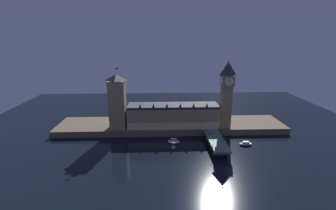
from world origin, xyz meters
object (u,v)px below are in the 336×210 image
boat_upstream (174,142)px  boat_downstream (246,144)px  pedestrian_near_rail (213,145)px  car_northbound_lead (210,134)px  victoria_tower (117,101)px  pedestrian_mid_walk (223,138)px  street_lamp_near (213,143)px  street_lamp_mid (224,135)px  pedestrian_far_rail (207,133)px  clock_tower (227,92)px  street_lamp_far (206,128)px

boat_upstream → boat_downstream: size_ratio=1.00×
boat_upstream → pedestrian_near_rail: bearing=-36.0°
car_northbound_lead → boat_downstream: car_northbound_lead is taller
victoria_tower → pedestrian_mid_walk: (90.84, -33.94, -23.51)m
street_lamp_near → street_lamp_mid: street_lamp_mid is taller
victoria_tower → pedestrian_far_rail: size_ratio=30.56×
pedestrian_near_rail → street_lamp_mid: bearing=46.6°
victoria_tower → street_lamp_near: victoria_tower is taller
clock_tower → pedestrian_far_rail: clock_tower is taller
car_northbound_lead → street_lamp_mid: (9.01, -10.10, 3.55)m
clock_tower → pedestrian_mid_walk: 45.34m
pedestrian_mid_walk → pedestrian_far_rail: (-11.48, 11.13, 0.00)m
clock_tower → street_lamp_near: 57.94m
pedestrian_far_rail → boat_upstream: 29.66m
pedestrian_far_rail → street_lamp_mid: (11.88, -10.97, 3.19)m
street_lamp_far → pedestrian_near_rail: bearing=-89.2°
street_lamp_mid → boat_downstream: size_ratio=0.60×
street_lamp_near → street_lamp_mid: bearing=50.2°
pedestrian_far_rail → street_lamp_near: (-0.40, -25.69, 2.96)m
car_northbound_lead → boat_upstream: car_northbound_lead is taller
pedestrian_near_rail → street_lamp_far: street_lamp_far is taller
car_northbound_lead → pedestrian_mid_walk: (8.61, -10.27, 0.36)m
pedestrian_mid_walk → clock_tower: bearing=73.7°
clock_tower → street_lamp_near: size_ratio=10.00×
pedestrian_mid_walk → pedestrian_far_rail: pedestrian_far_rail is taller
car_northbound_lead → boat_upstream: size_ratio=0.39×
pedestrian_near_rail → street_lamp_mid: street_lamp_mid is taller
pedestrian_near_rail → pedestrian_mid_walk: bearing=47.2°
pedestrian_near_rail → street_lamp_far: (-0.40, 27.27, 3.62)m
victoria_tower → street_lamp_near: 94.91m
boat_upstream → boat_downstream: (60.44, -6.18, -0.36)m
clock_tower → street_lamp_far: clock_tower is taller
pedestrian_near_rail → street_lamp_near: street_lamp_near is taller
pedestrian_near_rail → boat_downstream: (31.49, 14.81, -6.27)m
car_northbound_lead → street_lamp_far: (-3.27, 4.62, 3.90)m
street_lamp_far → boat_downstream: (31.89, -12.46, -9.89)m
clock_tower → street_lamp_far: bearing=-142.1°
pedestrian_mid_walk → pedestrian_near_rail: bearing=-132.8°
car_northbound_lead → pedestrian_near_rail: (-2.87, -22.65, 0.28)m
pedestrian_far_rail → boat_downstream: (31.49, -8.71, -6.35)m
car_northbound_lead → boat_downstream: 30.28m
street_lamp_near → street_lamp_far: size_ratio=0.87×
victoria_tower → street_lamp_mid: bearing=-20.3°
street_lamp_far → clock_tower: bearing=37.9°
pedestrian_near_rail → street_lamp_near: size_ratio=0.27×
pedestrian_far_rail → pedestrian_near_rail: bearing=-90.0°
clock_tower → street_lamp_mid: 42.97m
pedestrian_near_rail → street_lamp_mid: 17.59m
car_northbound_lead → pedestrian_near_rail: pedestrian_near_rail is taller
pedestrian_near_rail → street_lamp_near: bearing=-100.4°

